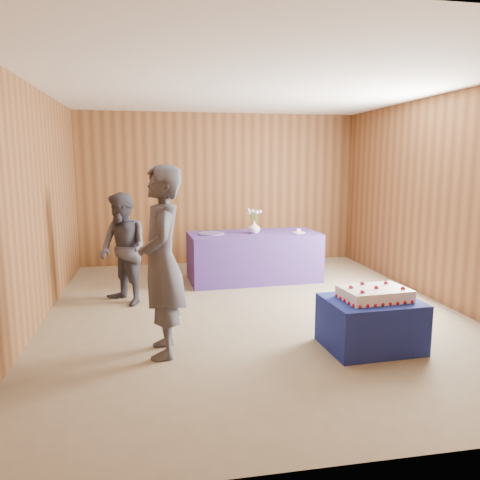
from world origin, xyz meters
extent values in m
plane|color=gray|center=(0.00, 0.00, 0.00)|extent=(6.00, 6.00, 0.00)
cube|color=brown|center=(0.00, 3.00, 1.35)|extent=(5.00, 0.04, 2.70)
cube|color=brown|center=(0.00, -3.00, 1.35)|extent=(5.00, 0.04, 2.70)
cube|color=brown|center=(-2.50, 0.00, 1.35)|extent=(0.04, 6.00, 2.70)
cube|color=brown|center=(2.50, 0.00, 1.35)|extent=(0.04, 6.00, 2.70)
cube|color=white|center=(0.00, 0.00, 2.70)|extent=(5.00, 6.00, 0.04)
cube|color=navy|center=(0.91, -1.30, 0.25)|extent=(0.94, 0.75, 0.50)
cube|color=#4C3188|center=(0.33, 1.57, 0.38)|extent=(2.05, 1.01, 0.75)
cube|color=white|center=(0.93, -1.31, 0.56)|extent=(0.68, 0.48, 0.12)
sphere|color=#A50C1F|center=(0.63, -1.55, 0.52)|extent=(0.03, 0.03, 0.03)
sphere|color=#A50C1F|center=(1.27, -1.49, 0.52)|extent=(0.03, 0.03, 0.03)
sphere|color=#A50C1F|center=(0.59, -1.13, 0.52)|extent=(0.03, 0.03, 0.03)
sphere|color=#A50C1F|center=(1.23, -1.07, 0.52)|extent=(0.03, 0.03, 0.03)
sphere|color=#A50C1F|center=(0.75, -1.43, 0.64)|extent=(0.04, 0.04, 0.04)
cone|color=#166327|center=(0.78, -1.43, 0.62)|extent=(0.02, 0.03, 0.03)
sphere|color=#A50C1F|center=(1.09, -1.20, 0.64)|extent=(0.04, 0.04, 0.04)
cone|color=#166327|center=(1.12, -1.20, 0.62)|extent=(0.02, 0.03, 0.03)
sphere|color=#A50C1F|center=(0.93, -1.31, 0.64)|extent=(0.04, 0.04, 0.04)
cone|color=#166327|center=(0.96, -1.31, 0.62)|extent=(0.02, 0.03, 0.03)
imported|color=white|center=(0.33, 1.53, 0.84)|extent=(0.24, 0.24, 0.19)
cylinder|color=#2F6B2B|center=(0.37, 1.53, 1.02)|extent=(0.01, 0.01, 0.16)
sphere|color=#BDA0D0|center=(0.43, 1.53, 1.10)|extent=(0.05, 0.05, 0.05)
cylinder|color=#2F6B2B|center=(0.36, 1.56, 1.02)|extent=(0.01, 0.01, 0.16)
sphere|color=white|center=(0.40, 1.59, 1.10)|extent=(0.05, 0.05, 0.05)
cylinder|color=#2F6B2B|center=(0.34, 1.57, 1.02)|extent=(0.01, 0.01, 0.16)
sphere|color=#BDA0D0|center=(0.35, 1.62, 1.10)|extent=(0.05, 0.05, 0.05)
cylinder|color=#2F6B2B|center=(0.31, 1.56, 1.02)|extent=(0.01, 0.01, 0.16)
sphere|color=white|center=(0.28, 1.61, 1.10)|extent=(0.05, 0.05, 0.05)
cylinder|color=#2F6B2B|center=(0.30, 1.54, 1.02)|extent=(0.01, 0.01, 0.16)
sphere|color=#BDA0D0|center=(0.24, 1.56, 1.10)|extent=(0.05, 0.05, 0.05)
cylinder|color=#2F6B2B|center=(0.30, 1.52, 1.02)|extent=(0.01, 0.01, 0.16)
sphere|color=white|center=(0.24, 1.50, 1.10)|extent=(0.05, 0.05, 0.05)
cylinder|color=#2F6B2B|center=(0.31, 1.50, 1.02)|extent=(0.01, 0.01, 0.16)
sphere|color=#BDA0D0|center=(0.28, 1.45, 1.10)|extent=(0.05, 0.05, 0.05)
cylinder|color=#2F6B2B|center=(0.34, 1.49, 1.02)|extent=(0.01, 0.01, 0.16)
sphere|color=white|center=(0.35, 1.44, 1.10)|extent=(0.05, 0.05, 0.05)
cylinder|color=#2F6B2B|center=(0.36, 1.51, 1.02)|extent=(0.01, 0.01, 0.16)
sphere|color=#BDA0D0|center=(0.40, 1.47, 1.10)|extent=(0.05, 0.05, 0.05)
cylinder|color=#5B4E9C|center=(-0.33, 1.57, 0.76)|extent=(0.51, 0.51, 0.02)
cylinder|color=silver|center=(1.02, 1.45, 0.76)|extent=(0.22, 0.22, 0.01)
cube|color=white|center=(1.02, 1.45, 0.79)|extent=(0.07, 0.07, 0.05)
sphere|color=#A50C1F|center=(1.02, 1.43, 0.83)|extent=(0.02, 0.02, 0.02)
cube|color=silver|center=(1.04, 1.31, 0.75)|extent=(0.26, 0.03, 0.00)
imported|color=#3D3E48|center=(-1.12, -1.07, 0.91)|extent=(0.44, 0.67, 1.82)
imported|color=#383742|center=(-1.59, 0.66, 0.73)|extent=(0.87, 0.90, 1.46)
camera|label=1|loc=(-1.18, -5.45, 1.85)|focal=35.00mm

